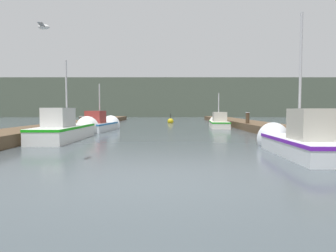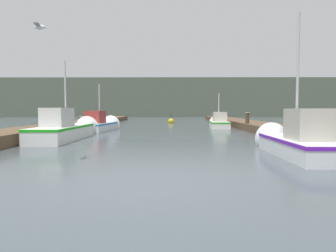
% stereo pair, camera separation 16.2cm
% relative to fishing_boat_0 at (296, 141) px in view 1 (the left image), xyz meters
% --- Properties ---
extents(ground_plane, '(200.00, 200.00, 0.00)m').
position_rel_fishing_boat_0_xyz_m(ground_plane, '(-4.44, -3.76, -0.44)').
color(ground_plane, '#424C51').
extents(dock_left, '(2.35, 40.00, 0.48)m').
position_rel_fishing_boat_0_xyz_m(dock_left, '(-11.04, 12.24, -0.19)').
color(dock_left, brown).
rests_on(dock_left, ground_plane).
extents(dock_right, '(2.35, 40.00, 0.48)m').
position_rel_fishing_boat_0_xyz_m(dock_right, '(2.16, 12.24, -0.19)').
color(dock_right, brown).
rests_on(dock_right, ground_plane).
extents(distant_shore_ridge, '(120.00, 16.00, 7.25)m').
position_rel_fishing_boat_0_xyz_m(distant_shore_ridge, '(-4.44, 53.22, 3.19)').
color(distant_shore_ridge, '#4C5647').
rests_on(distant_shore_ridge, ground_plane).
extents(fishing_boat_0, '(1.47, 4.82, 4.75)m').
position_rel_fishing_boat_0_xyz_m(fishing_boat_0, '(0.00, 0.00, 0.00)').
color(fishing_boat_0, silver).
rests_on(fishing_boat_0, ground_plane).
extents(fishing_boat_1, '(1.54, 6.44, 4.10)m').
position_rel_fishing_boat_0_xyz_m(fishing_boat_1, '(-8.91, 5.16, 0.02)').
color(fishing_boat_1, silver).
rests_on(fishing_boat_1, ground_plane).
extents(fishing_boat_2, '(1.93, 4.93, 3.54)m').
position_rel_fishing_boat_0_xyz_m(fishing_boat_2, '(-8.62, 10.62, -0.03)').
color(fishing_boat_2, silver).
rests_on(fishing_boat_2, ground_plane).
extents(fishing_boat_3, '(1.78, 5.51, 3.08)m').
position_rel_fishing_boat_0_xyz_m(fishing_boat_3, '(-0.07, 14.41, -0.04)').
color(fishing_boat_3, silver).
rests_on(fishing_boat_3, ground_plane).
extents(mooring_piling_0, '(0.30, 0.30, 0.95)m').
position_rel_fishing_boat_0_xyz_m(mooring_piling_0, '(-10.11, 11.28, 0.05)').
color(mooring_piling_0, '#473523').
rests_on(mooring_piling_0, ground_plane).
extents(mooring_piling_1, '(0.29, 0.29, 1.23)m').
position_rel_fishing_boat_0_xyz_m(mooring_piling_1, '(1.22, 10.55, 0.19)').
color(mooring_piling_1, '#473523').
rests_on(mooring_piling_1, ground_plane).
extents(mooring_piling_3, '(0.30, 0.30, 1.22)m').
position_rel_fishing_boat_0_xyz_m(mooring_piling_3, '(-9.89, 6.34, 0.18)').
color(mooring_piling_3, '#473523').
rests_on(mooring_piling_3, ground_plane).
extents(channel_buoy, '(0.63, 0.63, 1.13)m').
position_rel_fishing_boat_0_xyz_m(channel_buoy, '(-3.84, 21.68, -0.26)').
color(channel_buoy, gold).
rests_on(channel_buoy, ground_plane).
extents(seagull_lead, '(0.28, 0.55, 0.12)m').
position_rel_fishing_boat_0_xyz_m(seagull_lead, '(-7.24, -1.75, 3.07)').
color(seagull_lead, white).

